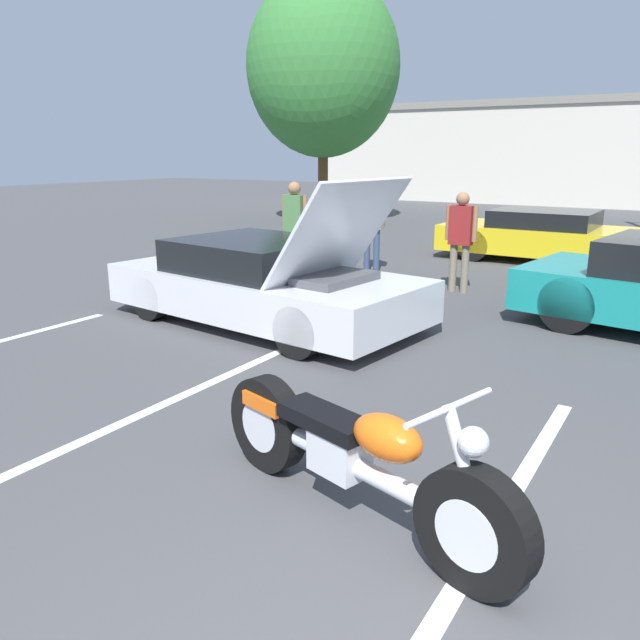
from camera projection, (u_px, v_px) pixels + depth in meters
name	position (u px, v px, depth m)	size (l,w,h in m)	color
parking_stripe_middle	(104.00, 431.00, 5.12)	(0.12, 5.09, 0.01)	white
parking_stripe_back	(475.00, 556.00, 3.54)	(0.12, 5.09, 0.01)	white
tree_background	(323.00, 67.00, 19.10)	(4.71, 4.71, 7.46)	brown
motorcycle	(354.00, 458.00, 3.82)	(2.39, 0.95, 0.98)	black
show_car_hood_open	(266.00, 282.00, 8.26)	(4.49, 2.44, 1.94)	silver
parked_car_left_row	(550.00, 236.00, 13.01)	(4.48, 2.02, 1.06)	yellow
spectator_near_motorcycle	(372.00, 219.00, 11.78)	(0.52, 0.22, 1.67)	#38476B
spectator_by_show_car	(295.00, 222.00, 11.05)	(0.52, 0.23, 1.72)	#38476B
spectator_midground	(461.00, 234.00, 9.99)	(0.52, 0.21, 1.61)	gray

